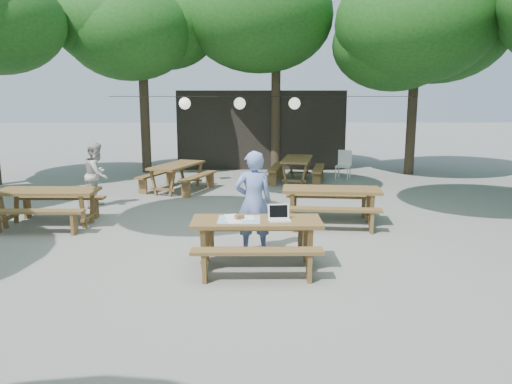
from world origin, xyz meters
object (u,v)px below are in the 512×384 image
object	(u,v)px
plastic_chair	(343,171)
picnic_table_nw	(49,207)
main_picnic_table	(256,242)
woman	(253,202)
second_person	(97,175)

from	to	relation	value
plastic_chair	picnic_table_nw	bearing A→B (deg)	-117.15
main_picnic_table	picnic_table_nw	bearing A→B (deg)	149.20
main_picnic_table	plastic_chair	distance (m)	8.81
picnic_table_nw	woman	xyz separation A→B (m)	(4.19, -1.81, 0.48)
plastic_chair	main_picnic_table	bearing A→B (deg)	-85.46
woman	picnic_table_nw	bearing A→B (deg)	-30.63
woman	plastic_chair	size ratio (longest dim) A/B	1.94
second_person	main_picnic_table	bearing A→B (deg)	-135.79
picnic_table_nw	second_person	bearing A→B (deg)	76.75
main_picnic_table	woman	distance (m)	0.86
woman	plastic_chair	distance (m)	8.18
woman	second_person	xyz separation A→B (m)	(-3.72, 3.63, -0.10)
second_person	plastic_chair	xyz separation A→B (m)	(6.65, 3.98, -0.52)
main_picnic_table	woman	bearing A→B (deg)	93.42
woman	second_person	world-z (taller)	woman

